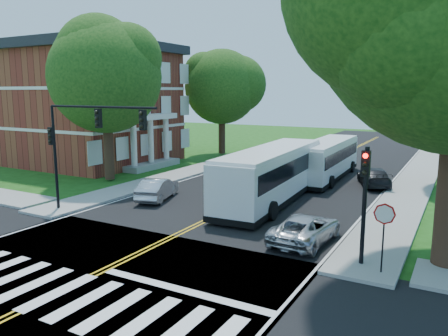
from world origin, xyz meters
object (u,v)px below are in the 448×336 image
Objects in this scene: dark_sedan at (374,177)px; suv at (305,228)px; signal_nw at (84,134)px; hatchback at (157,189)px; bus_follow at (327,159)px; bus_lead at (273,173)px; signal_ne at (365,190)px.

suv is at bearing 68.06° from dark_sedan.
signal_nw reaches higher than hatchback.
signal_nw is 1.61× the size of dark_sedan.
bus_follow is (8.04, 16.28, -2.85)m from signal_nw.
bus_lead is 8.59m from bus_follow.
signal_ne reaches higher than hatchback.
bus_lead is 7.39m from suv.
bus_lead reaches higher than dark_sedan.
signal_ne is 10.39m from bus_lead.
bus_follow is 2.77× the size of hatchback.
bus_follow is (-6.01, 16.27, -1.44)m from signal_ne.
dark_sedan is at bearing 161.64° from bus_follow.
signal_ne is at bearing 142.77° from hatchback.
signal_nw is at bearing -179.95° from signal_ne.
signal_nw is 0.57× the size of bus_lead.
signal_ne is 1.09× the size of hatchback.
bus_follow is at bearing -98.53° from bus_lead.
hatchback is 0.91× the size of suv.
dark_sedan is at bearing 98.65° from signal_ne.
bus_lead is at bearing -171.80° from hatchback.
bus_follow is 3.97m from dark_sedan.
signal_nw is 14.13m from signal_ne.
signal_nw reaches higher than signal_ne.
bus_follow is 2.51× the size of suv.
signal_nw is 12.06m from suv.
dark_sedan is (-2.30, 15.14, -2.31)m from signal_ne.
suv is (3.29, -14.60, -0.90)m from bus_follow.
dark_sedan is (0.42, 13.47, 0.03)m from suv.
dark_sedan is at bearing -124.44° from bus_lead.
suv is 13.48m from dark_sedan.
signal_ne is at bearing 108.81° from bus_follow.
dark_sedan is (11.75, 15.15, -3.72)m from signal_nw.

